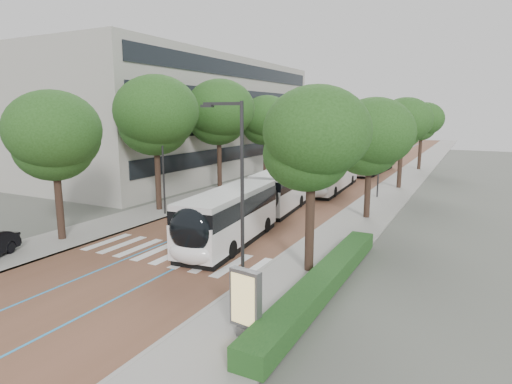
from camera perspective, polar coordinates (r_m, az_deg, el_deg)
ground at (r=23.54m, az=-12.85°, el=-8.78°), size 160.00×160.00×0.00m
road at (r=59.15m, az=12.97°, el=2.90°), size 11.00×140.00×0.02m
sidewalk_left at (r=61.42m, az=6.18°, el=3.44°), size 4.00×140.00×0.12m
sidewalk_right at (r=57.75m, az=20.19°, el=2.38°), size 4.00×140.00×0.12m
kerb_left at (r=60.76m, az=7.85°, el=3.32°), size 0.20×140.00×0.14m
kerb_right at (r=58.02m, az=18.33°, el=2.53°), size 0.20×140.00×0.14m
zebra_crossing at (r=24.14m, az=-10.94°, el=-8.15°), size 10.55×3.60×0.01m
lane_line_left at (r=59.56m, az=11.48°, el=3.02°), size 0.12×126.00×0.01m
lane_line_right at (r=58.77m, az=14.48°, el=2.80°), size 0.12×126.00×0.01m
office_building at (r=56.27m, az=-9.92°, el=9.77°), size 18.11×40.00×14.00m
hedge at (r=19.08m, az=8.94°, el=-11.67°), size 1.20×14.00×0.80m
streetlight_near at (r=16.19m, az=-2.41°, el=0.30°), size 1.82×0.20×8.00m
streetlight_far at (r=39.72m, az=15.93°, el=6.06°), size 1.82×0.20×8.00m
lamp_post_left at (r=32.48m, az=-12.30°, el=4.05°), size 0.14×0.14×8.00m
trees_left at (r=47.75m, az=-0.07°, el=9.44°), size 6.49×60.79×10.15m
trees_right at (r=38.99m, az=17.45°, el=7.74°), size 5.71×46.98×8.54m
lead_bus at (r=28.62m, az=-0.27°, el=-1.64°), size 4.31×18.55×3.20m
bus_queued_0 at (r=42.99m, az=10.01°, el=2.34°), size 3.16×12.51×3.20m
bus_queued_1 at (r=56.32m, az=15.16°, el=4.08°), size 3.13×12.51×3.20m
ad_panel at (r=15.00m, az=-1.40°, el=-14.40°), size 1.19×0.51×2.40m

